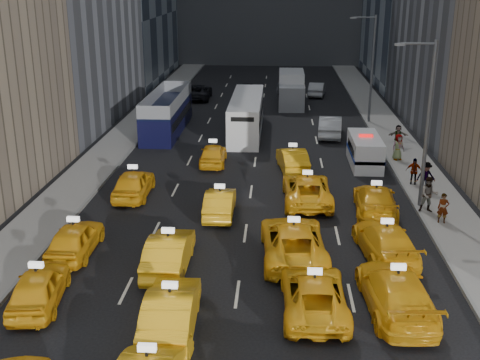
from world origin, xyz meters
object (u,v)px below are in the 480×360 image
object	(u,v)px
pedestrian_0	(443,208)
double_decker	(167,112)
box_truck	(291,89)
nypd_van	(365,151)
city_bus	(247,115)

from	to	relation	value
pedestrian_0	double_decker	bearing A→B (deg)	141.83
box_truck	nypd_van	bearing A→B (deg)	-82.90
pedestrian_0	box_truck	bearing A→B (deg)	112.30
nypd_van	pedestrian_0	size ratio (longest dim) A/B	3.24
nypd_van	pedestrian_0	world-z (taller)	nypd_van
nypd_van	double_decker	bearing A→B (deg)	153.80
double_decker	nypd_van	bearing A→B (deg)	-31.08
double_decker	box_truck	distance (m)	14.94
city_bus	nypd_van	bearing A→B (deg)	-45.33
city_bus	pedestrian_0	xyz separation A→B (m)	(10.89, -18.32, -0.52)
pedestrian_0	nypd_van	bearing A→B (deg)	112.94
double_decker	pedestrian_0	distance (m)	25.35
nypd_van	city_bus	distance (m)	11.71
double_decker	city_bus	distance (m)	6.45
box_truck	double_decker	bearing A→B (deg)	-139.27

